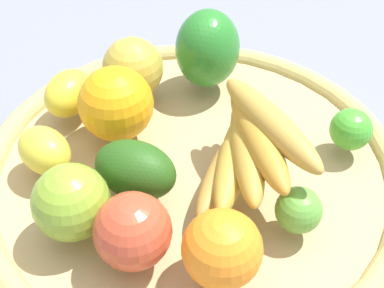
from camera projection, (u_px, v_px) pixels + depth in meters
name	position (u px, v px, depth m)	size (l,w,h in m)	color
ground_plane	(192.00, 179.00, 0.59)	(2.40, 2.40, 0.00)	slate
basket	(192.00, 169.00, 0.58)	(0.46, 0.46, 0.03)	tan
orange_1	(116.00, 104.00, 0.57)	(0.08, 0.08, 0.08)	orange
banana_bunch	(247.00, 146.00, 0.51)	(0.13, 0.16, 0.09)	#BB8639
apple_1	(133.00, 231.00, 0.45)	(0.07, 0.07, 0.07)	#C3452B
apple_0	(133.00, 68.00, 0.62)	(0.07, 0.07, 0.07)	gold
lemon_0	(44.00, 150.00, 0.54)	(0.06, 0.05, 0.05)	yellow
orange_0	(222.00, 249.00, 0.44)	(0.07, 0.07, 0.07)	orange
lime_0	(299.00, 210.00, 0.48)	(0.04, 0.04, 0.04)	#5A9E38
avocado	(135.00, 170.00, 0.51)	(0.08, 0.06, 0.06)	#245016
lime_1	(351.00, 129.00, 0.56)	(0.05, 0.05, 0.05)	green
bell_pepper	(208.00, 49.00, 0.63)	(0.08, 0.08, 0.10)	#287929
apple_2	(71.00, 202.00, 0.47)	(0.07, 0.07, 0.07)	#80A62E
lemon_1	(69.00, 93.00, 0.61)	(0.07, 0.05, 0.05)	yellow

